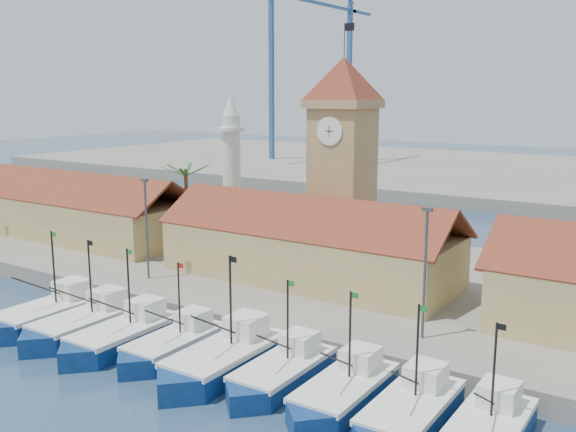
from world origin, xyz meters
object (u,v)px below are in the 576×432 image
Objects in this scene: boat_0 at (47,316)px; clock_tower at (343,157)px; minaret at (232,168)px; boat_4 at (222,361)px.

boat_0 is 29.52m from clock_tower.
boat_0 is at bearing -85.31° from minaret.
minaret is at bearing 127.00° from boat_4.
clock_tower is 15.30m from minaret.
boat_0 is 0.96× the size of boat_4.
boat_4 is 0.66× the size of minaret.
clock_tower is (-4.11, 23.36, 11.12)m from boat_4.
boat_0 is 0.46× the size of clock_tower.
boat_0 is at bearing -177.41° from boat_4.
clock_tower is 1.39× the size of minaret.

